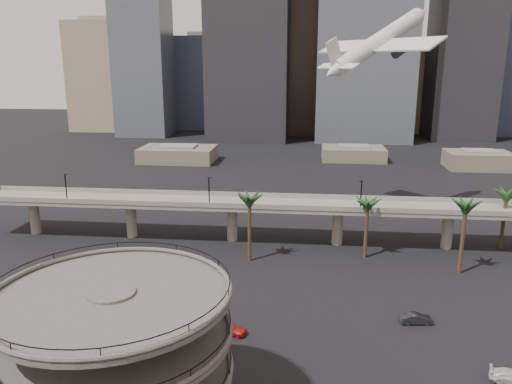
# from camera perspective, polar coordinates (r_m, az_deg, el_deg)

# --- Properties ---
(parking_ramp) EXTENTS (22.20, 22.20, 17.35)m
(parking_ramp) POSITION_cam_1_polar(r_m,az_deg,el_deg) (51.27, -15.68, -17.39)
(parking_ramp) COLOR #454240
(parking_ramp) RESTS_ON ground
(overpass) EXTENTS (130.00, 9.30, 14.70)m
(overpass) POSITION_cam_1_polar(r_m,az_deg,el_deg) (103.44, 3.28, -1.89)
(overpass) COLOR slate
(overpass) RESTS_ON ground
(palm_trees) EXTENTS (54.40, 18.40, 14.00)m
(palm_trees) POSITION_cam_1_polar(r_m,az_deg,el_deg) (96.51, 15.93, -1.19)
(palm_trees) COLOR #47331E
(palm_trees) RESTS_ON ground
(low_buildings) EXTENTS (135.00, 27.50, 6.80)m
(low_buildings) POSITION_cam_1_polar(r_m,az_deg,el_deg) (189.47, 6.67, 4.17)
(low_buildings) COLOR #665E4B
(low_buildings) RESTS_ON ground
(skyline) EXTENTS (269.00, 86.00, 129.94)m
(skyline) POSITION_cam_1_polar(r_m,az_deg,el_deg) (261.68, 8.72, 16.76)
(skyline) COLOR #85715C
(skyline) RESTS_ON ground
(airborne_jet) EXTENTS (26.87, 26.34, 17.61)m
(airborne_jet) POSITION_cam_1_polar(r_m,az_deg,el_deg) (116.87, 13.88, 16.32)
(airborne_jet) COLOR silver
(airborne_jet) RESTS_ON ground
(car_a) EXTENTS (5.10, 2.91, 1.63)m
(car_a) POSITION_cam_1_polar(r_m,az_deg,el_deg) (71.78, -3.07, -15.30)
(car_a) COLOR red
(car_a) RESTS_ON ground
(car_b) EXTENTS (4.79, 2.14, 1.53)m
(car_b) POSITION_cam_1_polar(r_m,az_deg,el_deg) (77.73, 17.85, -13.60)
(car_b) COLOR black
(car_b) RESTS_ON ground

